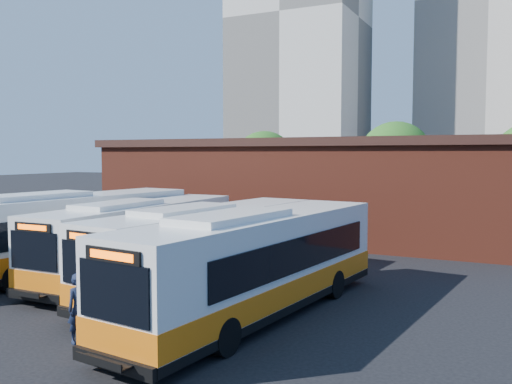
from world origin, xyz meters
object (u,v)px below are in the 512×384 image
at_px(bus_west, 68,235).
at_px(bus_mideast, 209,251).
at_px(transit_worker, 80,308).
at_px(bus_midwest, 140,240).
at_px(bus_east, 258,267).
at_px(bus_farwest, 12,235).

relative_size(bus_west, bus_mideast, 1.08).
height_order(bus_west, transit_worker, bus_west).
relative_size(bus_midwest, bus_east, 0.93).
bearing_deg(bus_mideast, bus_farwest, -173.52).
bearing_deg(transit_worker, bus_east, -14.70).
relative_size(bus_midwest, transit_worker, 6.26).
height_order(bus_midwest, bus_east, bus_east).
bearing_deg(bus_farwest, bus_west, -4.87).
relative_size(bus_farwest, bus_mideast, 0.92).
height_order(bus_mideast, bus_east, bus_east).
bearing_deg(bus_mideast, bus_west, -173.64).
bearing_deg(bus_mideast, bus_midwest, 173.21).
distance_m(bus_west, bus_east, 11.16).
bearing_deg(bus_midwest, bus_west, -164.76).
bearing_deg(bus_midwest, bus_mideast, -14.12).
bearing_deg(bus_farwest, bus_midwest, 2.84).
distance_m(bus_farwest, bus_east, 14.82).
relative_size(bus_mideast, bus_east, 0.96).
bearing_deg(bus_midwest, transit_worker, -63.65).
relative_size(bus_west, transit_worker, 6.92).
bearing_deg(bus_west, transit_worker, -36.59).
height_order(bus_farwest, bus_midwest, bus_midwest).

